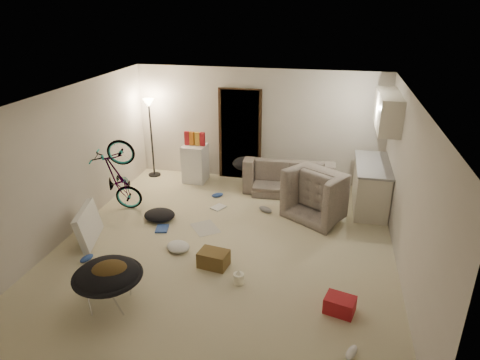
% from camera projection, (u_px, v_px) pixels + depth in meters
% --- Properties ---
extents(floor, '(5.50, 6.00, 0.02)m').
position_uv_depth(floor, '(226.00, 245.00, 7.23)').
color(floor, beige).
rests_on(floor, ground).
extents(ceiling, '(5.50, 6.00, 0.02)m').
position_uv_depth(ceiling, '(224.00, 96.00, 6.25)').
color(ceiling, white).
rests_on(ceiling, wall_back).
extents(wall_back, '(5.50, 0.02, 2.50)m').
position_uv_depth(wall_back, '(258.00, 126.00, 9.45)').
color(wall_back, beige).
rests_on(wall_back, floor).
extents(wall_front, '(5.50, 0.02, 2.50)m').
position_uv_depth(wall_front, '(146.00, 294.00, 4.03)').
color(wall_front, beige).
rests_on(wall_front, floor).
extents(wall_left, '(0.02, 6.00, 2.50)m').
position_uv_depth(wall_left, '(68.00, 163.00, 7.28)').
color(wall_left, beige).
rests_on(wall_left, floor).
extents(wall_right, '(0.02, 6.00, 2.50)m').
position_uv_depth(wall_right, '(409.00, 191.00, 6.19)').
color(wall_right, beige).
rests_on(wall_right, floor).
extents(doorway, '(0.85, 0.10, 2.04)m').
position_uv_depth(doorway, '(240.00, 135.00, 9.58)').
color(doorway, black).
rests_on(doorway, floor).
extents(door_trim, '(0.97, 0.04, 2.10)m').
position_uv_depth(door_trim, '(240.00, 135.00, 9.55)').
color(door_trim, '#332112').
rests_on(door_trim, floor).
extents(floor_lamp, '(0.28, 0.28, 1.81)m').
position_uv_depth(floor_lamp, '(150.00, 121.00, 9.57)').
color(floor_lamp, black).
rests_on(floor_lamp, floor).
extents(kitchen_counter, '(0.60, 1.50, 0.88)m').
position_uv_depth(kitchen_counter, '(371.00, 186.00, 8.37)').
color(kitchen_counter, beige).
rests_on(kitchen_counter, floor).
extents(counter_top, '(0.64, 1.54, 0.04)m').
position_uv_depth(counter_top, '(373.00, 165.00, 8.19)').
color(counter_top, gray).
rests_on(counter_top, kitchen_counter).
extents(kitchen_uppers, '(0.38, 1.40, 0.65)m').
position_uv_depth(kitchen_uppers, '(388.00, 111.00, 7.76)').
color(kitchen_uppers, beige).
rests_on(kitchen_uppers, wall_right).
extents(sofa, '(1.92, 0.80, 0.55)m').
position_uv_depth(sofa, '(289.00, 179.00, 9.17)').
color(sofa, '#323933').
rests_on(sofa, floor).
extents(armchair, '(1.43, 1.39, 0.71)m').
position_uv_depth(armchair, '(325.00, 197.00, 8.14)').
color(armchair, '#323933').
rests_on(armchair, floor).
extents(bicycle, '(1.61, 0.91, 0.88)m').
position_uv_depth(bicycle, '(120.00, 192.00, 8.23)').
color(bicycle, black).
rests_on(bicycle, floor).
extents(book_asset, '(0.28, 0.26, 0.02)m').
position_uv_depth(book_asset, '(96.00, 281.00, 6.27)').
color(book_asset, '#A91920').
rests_on(book_asset, floor).
extents(mini_fridge, '(0.52, 0.52, 0.84)m').
position_uv_depth(mini_fridge, '(195.00, 163.00, 9.62)').
color(mini_fridge, white).
rests_on(mini_fridge, floor).
extents(snack_box_0, '(0.11, 0.08, 0.30)m').
position_uv_depth(snack_box_0, '(187.00, 138.00, 9.43)').
color(snack_box_0, '#A91920').
rests_on(snack_box_0, mini_fridge).
extents(snack_box_1, '(0.11, 0.09, 0.30)m').
position_uv_depth(snack_box_1, '(192.00, 138.00, 9.40)').
color(snack_box_1, '#CB6819').
rests_on(snack_box_1, mini_fridge).
extents(snack_box_2, '(0.11, 0.08, 0.30)m').
position_uv_depth(snack_box_2, '(197.00, 139.00, 9.38)').
color(snack_box_2, gold).
rests_on(snack_box_2, mini_fridge).
extents(snack_box_3, '(0.11, 0.08, 0.30)m').
position_uv_depth(snack_box_3, '(202.00, 139.00, 9.36)').
color(snack_box_3, '#A91920').
rests_on(snack_box_3, mini_fridge).
extents(saucer_chair, '(0.92, 0.92, 0.65)m').
position_uv_depth(saucer_chair, '(108.00, 281.00, 5.64)').
color(saucer_chair, silver).
rests_on(saucer_chair, floor).
extents(hoodie, '(0.61, 0.58, 0.22)m').
position_uv_depth(hoodie, '(109.00, 270.00, 5.52)').
color(hoodie, '#4E391A').
rests_on(hoodie, saucer_chair).
extents(sofa_drape, '(0.59, 0.50, 0.28)m').
position_uv_depth(sofa_drape, '(246.00, 164.00, 9.25)').
color(sofa_drape, black).
rests_on(sofa_drape, sofa).
extents(tv_box, '(0.46, 0.94, 0.61)m').
position_uv_depth(tv_box, '(88.00, 225.00, 7.22)').
color(tv_box, silver).
rests_on(tv_box, floor).
extents(drink_case_a, '(0.49, 0.38, 0.25)m').
position_uv_depth(drink_case_a, '(214.00, 259.00, 6.59)').
color(drink_case_a, brown).
rests_on(drink_case_a, floor).
extents(drink_case_b, '(0.44, 0.37, 0.22)m').
position_uv_depth(drink_case_b, '(340.00, 305.00, 5.62)').
color(drink_case_b, '#A91920').
rests_on(drink_case_b, floor).
extents(juicer, '(0.16, 0.16, 0.23)m').
position_uv_depth(juicer, '(239.00, 278.00, 6.20)').
color(juicer, white).
rests_on(juicer, floor).
extents(newspaper, '(0.65, 0.67, 0.01)m').
position_uv_depth(newspaper, '(205.00, 228.00, 7.73)').
color(newspaper, '#AFACA1').
rests_on(newspaper, floor).
extents(book_blue, '(0.27, 0.32, 0.03)m').
position_uv_depth(book_blue, '(162.00, 229.00, 7.69)').
color(book_blue, '#2A4898').
rests_on(book_blue, floor).
extents(book_white, '(0.31, 0.34, 0.03)m').
position_uv_depth(book_white, '(218.00, 207.00, 8.48)').
color(book_white, silver).
rests_on(book_white, floor).
extents(shoe_0, '(0.26, 0.23, 0.09)m').
position_uv_depth(shoe_0, '(217.00, 195.00, 8.94)').
color(shoe_0, '#2A4898').
rests_on(shoe_0, floor).
extents(shoe_1, '(0.32, 0.24, 0.11)m').
position_uv_depth(shoe_1, '(266.00, 209.00, 8.30)').
color(shoe_1, slate).
rests_on(shoe_1, floor).
extents(shoe_2, '(0.18, 0.27, 0.09)m').
position_uv_depth(shoe_2, '(87.00, 258.00, 6.75)').
color(shoe_2, '#2A4898').
rests_on(shoe_2, floor).
extents(shoe_3, '(0.30, 0.20, 0.10)m').
position_uv_depth(shoe_3, '(129.00, 269.00, 6.47)').
color(shoe_3, slate).
rests_on(shoe_3, floor).
extents(shoe_4, '(0.19, 0.27, 0.09)m').
position_uv_depth(shoe_4, '(351.00, 352.00, 4.94)').
color(shoe_4, white).
rests_on(shoe_4, floor).
extents(clothes_lump_a, '(0.60, 0.52, 0.19)m').
position_uv_depth(clothes_lump_a, '(160.00, 215.00, 8.01)').
color(clothes_lump_a, black).
rests_on(clothes_lump_a, floor).
extents(clothes_lump_b, '(0.52, 0.49, 0.13)m').
position_uv_depth(clothes_lump_b, '(277.00, 189.00, 9.17)').
color(clothes_lump_b, black).
rests_on(clothes_lump_b, floor).
extents(clothes_lump_c, '(0.53, 0.51, 0.13)m').
position_uv_depth(clothes_lump_c, '(178.00, 247.00, 7.04)').
color(clothes_lump_c, silver).
rests_on(clothes_lump_c, floor).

